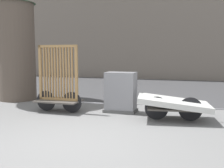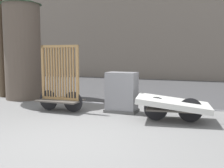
# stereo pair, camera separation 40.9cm
# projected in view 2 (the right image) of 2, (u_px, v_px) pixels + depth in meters

# --- Properties ---
(ground_plane) EXTENTS (60.00, 60.00, 0.00)m
(ground_plane) POSITION_uv_depth(u_px,v_px,m) (65.00, 143.00, 4.75)
(ground_plane) COLOR slate
(road_strip) EXTENTS (56.00, 8.77, 0.01)m
(road_strip) POSITION_uv_depth(u_px,v_px,m) (158.00, 88.00, 12.55)
(road_strip) COLOR #424244
(road_strip) RESTS_ON ground_plane
(bike_cart_with_bedframe) EXTENTS (2.02, 0.74, 1.87)m
(bike_cart_with_bedframe) POSITION_uv_depth(u_px,v_px,m) (60.00, 87.00, 7.41)
(bike_cart_with_bedframe) COLOR #4C4742
(bike_cart_with_bedframe) RESTS_ON ground_plane
(bike_cart_with_mattress) EXTENTS (2.25, 1.29, 0.61)m
(bike_cart_with_mattress) POSITION_uv_depth(u_px,v_px,m) (173.00, 104.00, 6.30)
(bike_cart_with_mattress) COLOR #4C4742
(bike_cart_with_mattress) RESTS_ON ground_plane
(utility_cabinet) EXTENTS (0.89, 0.57, 1.12)m
(utility_cabinet) POSITION_uv_depth(u_px,v_px,m) (122.00, 94.00, 7.30)
(utility_cabinet) COLOR #4C4C4C
(utility_cabinet) RESTS_ON ground_plane
(advertising_column) EXTENTS (1.43, 1.43, 3.61)m
(advertising_column) POSITION_uv_depth(u_px,v_px,m) (23.00, 48.00, 9.40)
(advertising_column) COLOR brown
(advertising_column) RESTS_ON ground_plane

